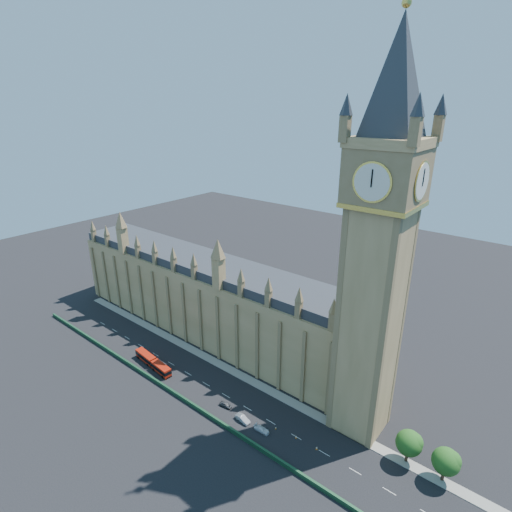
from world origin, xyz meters
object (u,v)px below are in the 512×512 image
Objects in this scene: car_grey at (226,405)px; car_white at (262,429)px; car_silver at (243,419)px; red_bus at (153,362)px.

car_grey is 13.24m from car_white.
car_grey is 0.82× the size of car_silver.
red_bus is 37.30m from car_silver.
car_white is (6.13, 0.36, -0.12)m from car_silver.
car_silver is at bearing 90.28° from car_white.
car_white is at bearing 6.16° from red_bus.
red_bus reaches higher than car_silver.
car_silver is 1.05× the size of car_white.
car_grey reaches higher than car_white.
car_silver is at bearing -105.32° from car_grey.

